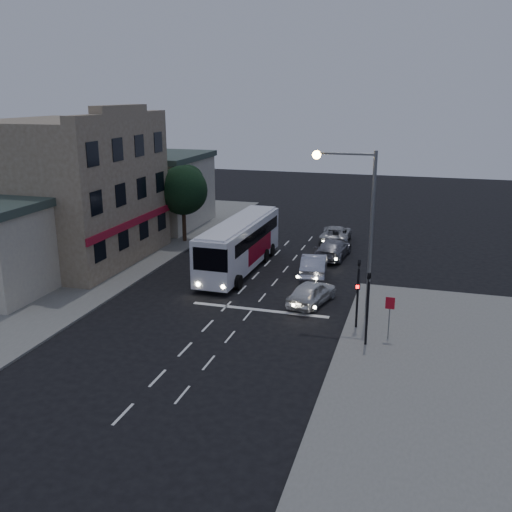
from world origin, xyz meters
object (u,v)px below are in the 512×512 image
(car_sedan_a, at_px, (314,265))
(traffic_signal_main, at_px, (358,285))
(tour_bus, at_px, (240,243))
(street_tree, at_px, (183,188))
(car_suv, at_px, (312,292))
(car_sedan_b, at_px, (333,249))
(streetlight, at_px, (359,216))
(traffic_signal_side, at_px, (368,300))
(regulatory_sign, at_px, (390,311))
(car_sedan_c, at_px, (336,234))

(car_sedan_a, height_order, traffic_signal_main, traffic_signal_main)
(tour_bus, xyz_separation_m, street_tree, (-6.76, 6.03, 2.60))
(car_suv, bearing_deg, car_sedan_b, -74.21)
(traffic_signal_main, height_order, streetlight, streetlight)
(car_suv, height_order, traffic_signal_side, traffic_signal_side)
(regulatory_sign, bearing_deg, traffic_signal_side, -136.08)
(street_tree, bearing_deg, traffic_signal_side, -44.50)
(traffic_signal_main, distance_m, traffic_signal_side, 2.10)
(traffic_signal_side, distance_m, regulatory_sign, 1.61)
(traffic_signal_side, height_order, street_tree, street_tree)
(regulatory_sign, xyz_separation_m, street_tree, (-17.51, 15.26, 2.90))
(car_sedan_b, distance_m, streetlight, 12.99)
(traffic_signal_main, bearing_deg, traffic_signal_side, -70.51)
(car_suv, distance_m, car_sedan_c, 14.65)
(car_sedan_a, bearing_deg, traffic_signal_side, 106.74)
(traffic_signal_side, distance_m, streetlight, 4.84)
(traffic_signal_side, bearing_deg, car_sedan_a, 113.78)
(car_suv, xyz_separation_m, regulatory_sign, (4.65, -4.04, 0.89))
(tour_bus, bearing_deg, traffic_signal_side, -45.07)
(traffic_signal_main, relative_size, regulatory_sign, 1.86)
(regulatory_sign, bearing_deg, street_tree, 138.92)
(car_sedan_a, relative_size, car_sedan_c, 0.93)
(car_suv, relative_size, car_sedan_c, 0.83)
(tour_bus, height_order, traffic_signal_side, traffic_signal_side)
(tour_bus, distance_m, street_tree, 9.42)
(streetlight, bearing_deg, car_sedan_a, 117.47)
(car_sedan_c, bearing_deg, traffic_signal_main, 99.17)
(car_sedan_c, distance_m, streetlight, 17.35)
(car_sedan_a, bearing_deg, car_sedan_b, -103.43)
(car_suv, height_order, traffic_signal_main, traffic_signal_main)
(car_suv, distance_m, traffic_signal_main, 4.56)
(car_sedan_b, relative_size, regulatory_sign, 2.23)
(tour_bus, xyz_separation_m, car_sedan_b, (5.76, 4.79, -1.19))
(car_sedan_a, height_order, regulatory_sign, regulatory_sign)
(car_suv, bearing_deg, streetlight, 163.14)
(tour_bus, height_order, traffic_signal_main, traffic_signal_main)
(car_suv, xyz_separation_m, street_tree, (-12.86, 11.22, 3.79))
(car_suv, height_order, car_sedan_a, car_sedan_a)
(tour_bus, bearing_deg, car_sedan_a, 1.76)
(traffic_signal_main, bearing_deg, tour_bus, 137.76)
(car_sedan_c, bearing_deg, car_suv, 90.35)
(car_sedan_c, relative_size, streetlight, 0.56)
(car_sedan_a, relative_size, car_sedan_b, 0.95)
(regulatory_sign, bearing_deg, car_suv, 139.03)
(car_sedan_a, height_order, car_sedan_c, car_sedan_a)
(car_sedan_a, height_order, traffic_signal_side, traffic_signal_side)
(car_sedan_b, bearing_deg, car_sedan_a, 87.89)
(car_sedan_c, height_order, streetlight, streetlight)
(car_suv, height_order, regulatory_sign, regulatory_sign)
(regulatory_sign, bearing_deg, car_sedan_b, 109.57)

